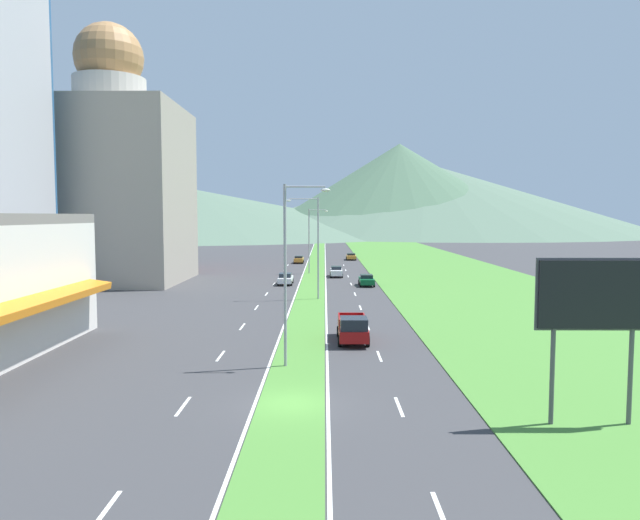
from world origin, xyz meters
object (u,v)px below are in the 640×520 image
Objects in this scene: street_lamp_near at (289,265)px; street_lamp_far at (311,237)px; car_3 at (285,279)px; billboard_roadside at (594,302)px; street_lamp_mid at (315,241)px; pickup_truck_0 at (353,329)px; car_4 at (366,280)px; car_2 at (299,259)px; car_1 at (336,271)px; car_0 at (351,256)px.

street_lamp_near is 1.08× the size of street_lamp_far.
street_lamp_far reaches higher than car_3.
street_lamp_mid is at bearing 108.34° from billboard_roadside.
street_lamp_near reaches higher than street_lamp_far.
street_lamp_far reaches higher than billboard_roadside.
billboard_roadside is at bearing -162.08° from car_3.
street_lamp_far is 49.66m from pickup_truck_0.
car_4 is (-6.00, 49.68, -4.60)m from billboard_roadside.
car_4 is (10.30, -35.63, 0.01)m from car_2.
car_1 is 25.36m from car_2.
street_lamp_mid is 22.11m from pickup_truck_0.
car_3 reaches higher than car_0.
street_lamp_far reaches higher than car_0.
car_1 reaches higher than car_4.
street_lamp_near is at bearing -89.98° from street_lamp_far.
car_3 is at bearing -101.91° from street_lamp_far.
car_1 is (2.78, 23.32, -5.47)m from street_lamp_mid.
car_4 is at bearing -64.69° from street_lamp_far.
car_3 is at bearing -97.84° from car_4.
billboard_roadside reaches higher than car_2.
street_lamp_far is at bearing 101.64° from billboard_roadside.
street_lamp_near reaches higher than billboard_roadside.
pickup_truck_0 is (0.27, -44.57, 0.19)m from car_1.
street_lamp_near is 1.50× the size of billboard_roadside.
street_lamp_mid is at bearing -163.25° from car_3.
street_lamp_far is at bearing -175.24° from pickup_truck_0.
car_0 is at bearing 83.43° from street_lamp_mid.
street_lamp_near is 16.56m from billboard_roadside.
car_0 is (6.47, 56.12, -5.54)m from street_lamp_mid.
street_lamp_far is at bearing 90.02° from street_lamp_near.
pickup_truck_0 is (4.10, -49.26, -4.77)m from street_lamp_far.
car_3 is at bearing -13.96° from car_0.
car_0 is at bearing 179.96° from car_4.
street_lamp_mid is 2.03× the size of pickup_truck_0.
car_1 is 11.90m from car_3.
car_2 is at bearing 98.07° from street_lamp_far.
car_2 is at bearing -163.88° from car_4.
billboard_roadside is at bearing 3.65° from car_0.
car_0 is 43.80m from car_3.
billboard_roadside is at bearing -78.36° from street_lamp_far.
car_2 is at bearing 94.62° from street_lamp_mid.
street_lamp_near is 9.36m from pickup_truck_0.
car_1 reaches higher than car_2.
car_1 is 44.57m from pickup_truck_0.
car_1 is 1.05× the size of car_4.
street_lamp_far is 15.54m from car_3.
pickup_truck_0 is (7.14, -34.86, 0.22)m from car_3.
street_lamp_mid is at bearing -27.88° from car_4.
car_4 is 0.81× the size of pickup_truck_0.
car_3 is (-3.05, 41.54, -5.35)m from street_lamp_near.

